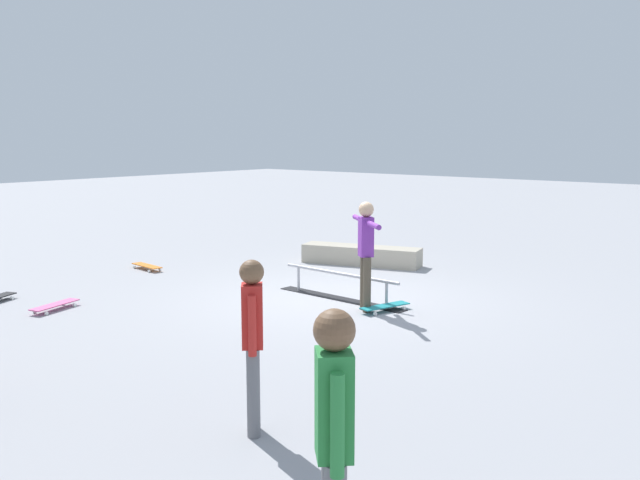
{
  "coord_description": "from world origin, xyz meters",
  "views": [
    {
      "loc": [
        -6.5,
        8.3,
        2.55
      ],
      "look_at": [
        -0.05,
        0.42,
        1.0
      ],
      "focal_mm": 38.72,
      "sensor_mm": 36.0,
      "label": 1
    }
  ],
  "objects_px": {
    "loose_skateboard_pink": "(55,305)",
    "skateboard_main": "(385,306)",
    "bystander_red_shirt": "(253,337)",
    "grind_rail": "(340,287)",
    "bystander_green_shirt": "(334,440)",
    "skater_main": "(366,248)",
    "loose_skateboard_orange": "(147,266)",
    "skate_ledge": "(361,255)"
  },
  "relations": [
    {
      "from": "skate_ledge",
      "to": "skateboard_main",
      "type": "distance_m",
      "value": 3.69
    },
    {
      "from": "bystander_red_shirt",
      "to": "loose_skateboard_pink",
      "type": "xyz_separation_m",
      "value": [
        5.27,
        -1.17,
        -0.79
      ]
    },
    {
      "from": "bystander_green_shirt",
      "to": "loose_skateboard_pink",
      "type": "relative_size",
      "value": 2.01
    },
    {
      "from": "skate_ledge",
      "to": "bystander_green_shirt",
      "type": "distance_m",
      "value": 10.07
    },
    {
      "from": "skate_ledge",
      "to": "loose_skateboard_orange",
      "type": "distance_m",
      "value": 4.18
    },
    {
      "from": "skater_main",
      "to": "bystander_red_shirt",
      "type": "height_order",
      "value": "skater_main"
    },
    {
      "from": "skate_ledge",
      "to": "skater_main",
      "type": "distance_m",
      "value": 3.73
    },
    {
      "from": "grind_rail",
      "to": "skate_ledge",
      "type": "relative_size",
      "value": 1.02
    },
    {
      "from": "skater_main",
      "to": "grind_rail",
      "type": "bearing_deg",
      "value": 13.99
    },
    {
      "from": "grind_rail",
      "to": "skater_main",
      "type": "height_order",
      "value": "skater_main"
    },
    {
      "from": "loose_skateboard_pink",
      "to": "skateboard_main",
      "type": "bearing_deg",
      "value": 114.22
    },
    {
      "from": "bystander_red_shirt",
      "to": "loose_skateboard_orange",
      "type": "distance_m",
      "value": 7.85
    },
    {
      "from": "bystander_green_shirt",
      "to": "skateboard_main",
      "type": "bearing_deg",
      "value": 166.76
    },
    {
      "from": "skate_ledge",
      "to": "loose_skateboard_orange",
      "type": "bearing_deg",
      "value": 46.75
    },
    {
      "from": "skater_main",
      "to": "bystander_green_shirt",
      "type": "distance_m",
      "value": 6.39
    },
    {
      "from": "grind_rail",
      "to": "bystander_green_shirt",
      "type": "xyz_separation_m",
      "value": [
        -4.3,
        5.63,
        0.75
      ]
    },
    {
      "from": "grind_rail",
      "to": "skateboard_main",
      "type": "distance_m",
      "value": 0.99
    },
    {
      "from": "loose_skateboard_pink",
      "to": "skate_ledge",
      "type": "bearing_deg",
      "value": 152.45
    },
    {
      "from": "skater_main",
      "to": "bystander_green_shirt",
      "type": "bearing_deg",
      "value": 162.91
    },
    {
      "from": "grind_rail",
      "to": "skateboard_main",
      "type": "height_order",
      "value": "grind_rail"
    },
    {
      "from": "loose_skateboard_pink",
      "to": "bystander_green_shirt",
      "type": "bearing_deg",
      "value": 57.0
    },
    {
      "from": "bystander_green_shirt",
      "to": "grind_rail",
      "type": "bearing_deg",
      "value": 172.7
    },
    {
      "from": "skateboard_main",
      "to": "bystander_green_shirt",
      "type": "xyz_separation_m",
      "value": [
        -3.33,
        5.45,
        0.86
      ]
    },
    {
      "from": "bystander_green_shirt",
      "to": "skater_main",
      "type": "bearing_deg",
      "value": 169.36
    },
    {
      "from": "skateboard_main",
      "to": "bystander_red_shirt",
      "type": "xyz_separation_m",
      "value": [
        -1.46,
        4.19,
        0.79
      ]
    },
    {
      "from": "bystander_red_shirt",
      "to": "loose_skateboard_pink",
      "type": "relative_size",
      "value": 1.85
    },
    {
      "from": "bystander_red_shirt",
      "to": "loose_skateboard_pink",
      "type": "bearing_deg",
      "value": 33.69
    },
    {
      "from": "loose_skateboard_orange",
      "to": "skater_main",
      "type": "bearing_deg",
      "value": -172.64
    },
    {
      "from": "skate_ledge",
      "to": "skater_main",
      "type": "height_order",
      "value": "skater_main"
    },
    {
      "from": "skate_ledge",
      "to": "bystander_green_shirt",
      "type": "bearing_deg",
      "value": 125.03
    },
    {
      "from": "grind_rail",
      "to": "bystander_green_shirt",
      "type": "relative_size",
      "value": 1.46
    },
    {
      "from": "skater_main",
      "to": "loose_skateboard_pink",
      "type": "xyz_separation_m",
      "value": [
        3.57,
        2.87,
        -0.86
      ]
    },
    {
      "from": "skater_main",
      "to": "bystander_red_shirt",
      "type": "distance_m",
      "value": 4.38
    },
    {
      "from": "skater_main",
      "to": "bystander_red_shirt",
      "type": "relative_size",
      "value": 1.05
    },
    {
      "from": "loose_skateboard_orange",
      "to": "grind_rail",
      "type": "bearing_deg",
      "value": -167.98
    },
    {
      "from": "grind_rail",
      "to": "bystander_green_shirt",
      "type": "height_order",
      "value": "bystander_green_shirt"
    },
    {
      "from": "skater_main",
      "to": "loose_skateboard_pink",
      "type": "distance_m",
      "value": 4.66
    },
    {
      "from": "skater_main",
      "to": "skateboard_main",
      "type": "height_order",
      "value": "skater_main"
    },
    {
      "from": "skate_ledge",
      "to": "skateboard_main",
      "type": "bearing_deg",
      "value": 131.32
    },
    {
      "from": "grind_rail",
      "to": "skater_main",
      "type": "relative_size",
      "value": 1.51
    },
    {
      "from": "skater_main",
      "to": "skateboard_main",
      "type": "relative_size",
      "value": 1.95
    },
    {
      "from": "skate_ledge",
      "to": "bystander_red_shirt",
      "type": "xyz_separation_m",
      "value": [
        -3.9,
        6.96,
        0.68
      ]
    }
  ]
}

